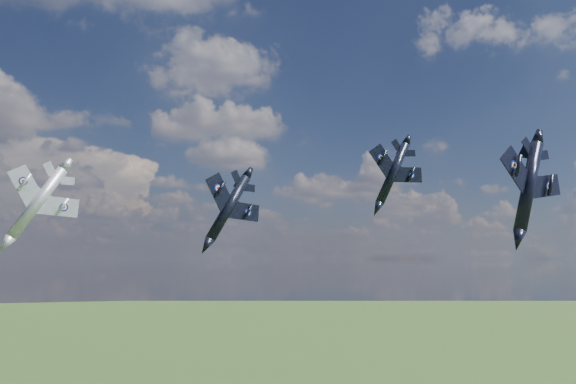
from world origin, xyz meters
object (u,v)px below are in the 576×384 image
object	(u,v)px
jet_lead_navy	(228,208)
jet_left_silver	(38,202)
jet_right_navy	(529,186)
jet_high_navy	(393,173)

from	to	relation	value
jet_lead_navy	jet_left_silver	bearing A→B (deg)	134.66
jet_right_navy	jet_left_silver	xyz separation A→B (m)	(-55.81, 32.66, -0.20)
jet_lead_navy	jet_right_navy	world-z (taller)	jet_right_navy
jet_lead_navy	jet_left_silver	distance (m)	27.82
jet_lead_navy	jet_left_silver	xyz separation A→B (m)	(-25.31, 11.50, 1.13)
jet_right_navy	jet_left_silver	bearing A→B (deg)	137.37
jet_lead_navy	jet_high_navy	size ratio (longest dim) A/B	0.97
jet_lead_navy	jet_high_navy	bearing A→B (deg)	-11.37
jet_right_navy	jet_high_navy	bearing A→B (deg)	86.61
jet_lead_navy	jet_left_silver	world-z (taller)	jet_left_silver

